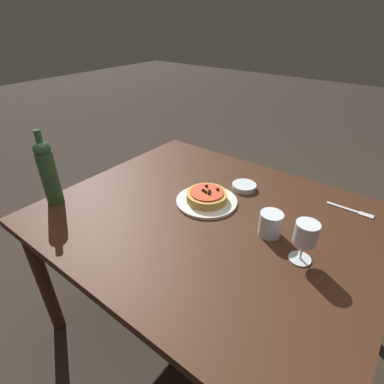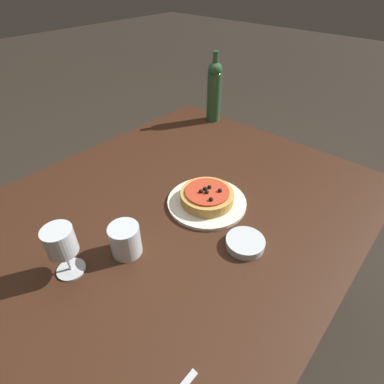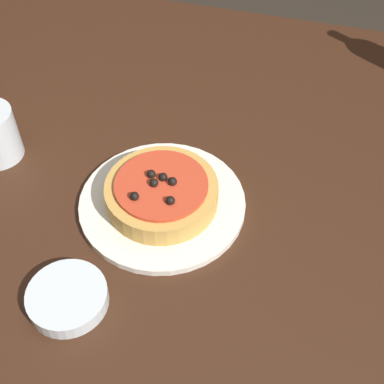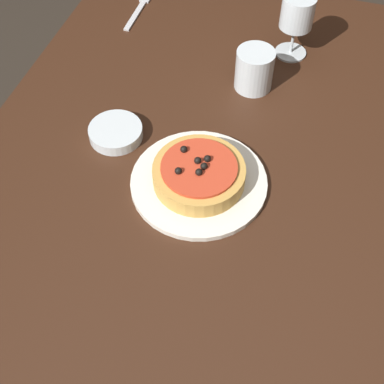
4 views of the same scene
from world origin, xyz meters
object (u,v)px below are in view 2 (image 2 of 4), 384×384
at_px(wine_bottle, 214,91).
at_px(wine_glass, 61,243).
at_px(dinner_plate, 207,202).
at_px(dining_table, 179,220).
at_px(pizza, 207,196).
at_px(side_bowl, 245,243).
at_px(water_cup, 125,240).

bearing_deg(wine_bottle, wine_glass, 16.88).
relative_size(dinner_plate, wine_glass, 1.77).
height_order(dining_table, pizza, pizza).
height_order(dinner_plate, wine_glass, wine_glass).
relative_size(wine_glass, side_bowl, 1.34).
height_order(water_cup, side_bowl, water_cup).
relative_size(dinner_plate, side_bowl, 2.37).
bearing_deg(wine_bottle, water_cup, 23.11).
relative_size(wine_glass, water_cup, 1.61).
relative_size(pizza, water_cup, 1.91).
bearing_deg(side_bowl, water_cup, -44.96).
distance_m(wine_glass, water_cup, 0.17).
relative_size(dining_table, side_bowl, 11.73).
bearing_deg(water_cup, wine_glass, -23.46).
bearing_deg(side_bowl, wine_bottle, -135.33).
distance_m(dining_table, wine_bottle, 0.72).
distance_m(water_cup, side_bowl, 0.34).
bearing_deg(dining_table, wine_bottle, -151.26).
xyz_separation_m(dinner_plate, pizza, (0.00, 0.00, 0.03)).
bearing_deg(side_bowl, dinner_plate, -109.79).
bearing_deg(dinner_plate, side_bowl, 70.21).
bearing_deg(water_cup, wine_bottle, -156.89).
xyz_separation_m(pizza, side_bowl, (0.07, 0.20, -0.02)).
bearing_deg(wine_bottle, dinner_plate, 36.64).
bearing_deg(pizza, dinner_plate, -106.51).
relative_size(pizza, wine_bottle, 0.55).
bearing_deg(wine_bottle, side_bowl, 44.67).
height_order(dining_table, dinner_plate, dinner_plate).
distance_m(pizza, side_bowl, 0.22).
xyz_separation_m(wine_bottle, water_cup, (0.85, 0.36, -0.10)).
bearing_deg(pizza, wine_glass, -12.14).
bearing_deg(wine_glass, pizza, 167.86).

